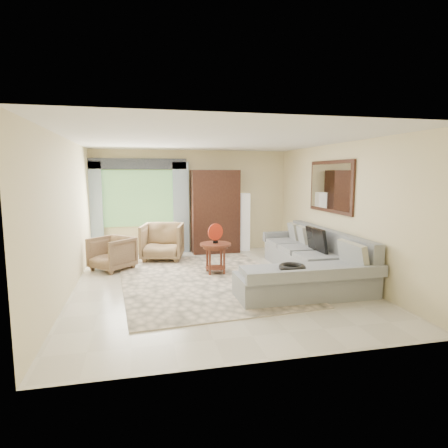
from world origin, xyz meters
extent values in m
plane|color=silver|center=(0.00, 0.00, 0.00)|extent=(6.00, 6.00, 0.00)
cube|color=beige|center=(-0.17, 0.17, 0.01)|extent=(3.31, 4.23, 0.02)
cube|color=gray|center=(2.00, 0.50, 0.20)|extent=(0.90, 2.40, 0.40)
cube|color=gray|center=(1.30, -1.10, 0.20)|extent=(2.30, 0.80, 0.40)
cube|color=gray|center=(2.35, 0.10, 0.65)|extent=(0.20, 3.20, 0.50)
cube|color=gray|center=(2.00, 1.78, 0.51)|extent=(0.90, 0.16, 0.22)
cube|color=gray|center=(1.30, -1.55, 0.49)|extent=(2.30, 0.10, 0.18)
cube|color=black|center=(2.05, 0.06, 0.72)|extent=(0.14, 0.74, 0.48)
torus|color=black|center=(1.00, -1.22, 0.55)|extent=(0.43, 0.43, 0.09)
cylinder|color=#4A1F13|center=(0.14, 0.64, 0.60)|extent=(0.62, 0.62, 0.04)
cylinder|color=#4A1F13|center=(0.14, 0.64, 0.28)|extent=(0.41, 0.41, 0.56)
cylinder|color=red|center=(0.14, 0.64, 0.85)|extent=(0.33, 0.14, 0.34)
imported|color=#8C6F4C|center=(-1.92, 1.41, 0.35)|extent=(1.07, 1.07, 0.70)
imported|color=#8B6D4B|center=(-0.83, 2.13, 0.43)|extent=(1.11, 1.13, 0.86)
imported|color=#999999|center=(-2.01, 2.72, 0.27)|extent=(0.57, 0.53, 0.53)
cube|color=black|center=(0.55, 2.72, 1.05)|extent=(1.20, 0.55, 2.10)
cube|color=silver|center=(1.35, 2.78, 0.75)|extent=(0.24, 0.24, 1.50)
cube|color=#669E59|center=(-1.35, 2.97, 1.40)|extent=(1.80, 0.04, 1.40)
cube|color=#9EB7CC|center=(-2.40, 2.88, 1.15)|extent=(0.40, 0.08, 2.30)
cube|color=#9EB7CC|center=(-0.30, 2.88, 1.15)|extent=(0.40, 0.08, 2.30)
cube|color=#1E232D|center=(-1.35, 2.90, 2.25)|extent=(2.40, 0.12, 0.26)
cube|color=black|center=(2.47, 0.35, 1.75)|extent=(0.04, 1.70, 1.05)
cube|color=white|center=(2.45, 0.35, 1.75)|extent=(0.02, 1.54, 0.90)
camera|label=1|loc=(-1.32, -6.60, 2.02)|focal=30.00mm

